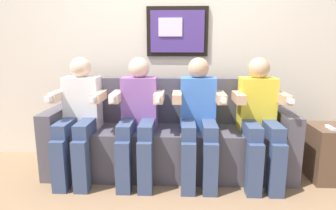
{
  "coord_description": "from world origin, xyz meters",
  "views": [
    {
      "loc": [
        0.11,
        -2.38,
        1.24
      ],
      "look_at": [
        0.0,
        0.15,
        0.7
      ],
      "focal_mm": 31.4,
      "sensor_mm": 36.0,
      "label": 1
    }
  ],
  "objects_px": {
    "couch": "(169,140)",
    "person_rightmost": "(260,116)",
    "side_table_right": "(332,153)",
    "person_left_center": "(138,115)",
    "spare_remote_on_table": "(330,128)",
    "person_right_center": "(198,115)",
    "person_leftmost": "(79,114)"
  },
  "relations": [
    {
      "from": "person_leftmost",
      "to": "person_right_center",
      "type": "xyz_separation_m",
      "value": [
        1.08,
        0.0,
        -0.0
      ]
    },
    {
      "from": "person_leftmost",
      "to": "person_rightmost",
      "type": "bearing_deg",
      "value": 0.02
    },
    {
      "from": "person_rightmost",
      "to": "couch",
      "type": "bearing_deg",
      "value": 168.25
    },
    {
      "from": "couch",
      "to": "person_rightmost",
      "type": "relative_size",
      "value": 2.07
    },
    {
      "from": "person_right_center",
      "to": "side_table_right",
      "type": "relative_size",
      "value": 2.22
    },
    {
      "from": "couch",
      "to": "spare_remote_on_table",
      "type": "bearing_deg",
      "value": -7.04
    },
    {
      "from": "person_leftmost",
      "to": "spare_remote_on_table",
      "type": "relative_size",
      "value": 8.54
    },
    {
      "from": "person_rightmost",
      "to": "spare_remote_on_table",
      "type": "xyz_separation_m",
      "value": [
        0.62,
        -0.01,
        -0.1
      ]
    },
    {
      "from": "couch",
      "to": "side_table_right",
      "type": "xyz_separation_m",
      "value": [
        1.5,
        -0.11,
        -0.06
      ]
    },
    {
      "from": "person_right_center",
      "to": "person_rightmost",
      "type": "relative_size",
      "value": 1.0
    },
    {
      "from": "person_right_center",
      "to": "spare_remote_on_table",
      "type": "height_order",
      "value": "person_right_center"
    },
    {
      "from": "person_right_center",
      "to": "person_rightmost",
      "type": "distance_m",
      "value": 0.54
    },
    {
      "from": "person_leftmost",
      "to": "spare_remote_on_table",
      "type": "bearing_deg",
      "value": -0.19
    },
    {
      "from": "person_left_center",
      "to": "spare_remote_on_table",
      "type": "relative_size",
      "value": 8.54
    },
    {
      "from": "couch",
      "to": "side_table_right",
      "type": "height_order",
      "value": "couch"
    },
    {
      "from": "person_left_center",
      "to": "person_rightmost",
      "type": "height_order",
      "value": "same"
    },
    {
      "from": "couch",
      "to": "person_rightmost",
      "type": "xyz_separation_m",
      "value": [
        0.81,
        -0.17,
        0.29
      ]
    },
    {
      "from": "side_table_right",
      "to": "person_left_center",
      "type": "bearing_deg",
      "value": -178.01
    },
    {
      "from": "person_leftmost",
      "to": "person_right_center",
      "type": "relative_size",
      "value": 1.0
    },
    {
      "from": "person_left_center",
      "to": "person_rightmost",
      "type": "bearing_deg",
      "value": 0.02
    },
    {
      "from": "person_right_center",
      "to": "spare_remote_on_table",
      "type": "bearing_deg",
      "value": -0.39
    },
    {
      "from": "person_rightmost",
      "to": "side_table_right",
      "type": "distance_m",
      "value": 0.78
    },
    {
      "from": "person_rightmost",
      "to": "spare_remote_on_table",
      "type": "distance_m",
      "value": 0.62
    },
    {
      "from": "person_right_center",
      "to": "spare_remote_on_table",
      "type": "relative_size",
      "value": 8.54
    },
    {
      "from": "person_right_center",
      "to": "side_table_right",
      "type": "height_order",
      "value": "person_right_center"
    },
    {
      "from": "couch",
      "to": "person_leftmost",
      "type": "height_order",
      "value": "person_leftmost"
    },
    {
      "from": "person_leftmost",
      "to": "person_right_center",
      "type": "height_order",
      "value": "same"
    },
    {
      "from": "couch",
      "to": "spare_remote_on_table",
      "type": "relative_size",
      "value": 17.7
    },
    {
      "from": "side_table_right",
      "to": "spare_remote_on_table",
      "type": "height_order",
      "value": "spare_remote_on_table"
    },
    {
      "from": "person_leftmost",
      "to": "person_left_center",
      "type": "distance_m",
      "value": 0.54
    },
    {
      "from": "person_left_center",
      "to": "person_right_center",
      "type": "relative_size",
      "value": 1.0
    },
    {
      "from": "couch",
      "to": "person_right_center",
      "type": "relative_size",
      "value": 2.07
    }
  ]
}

